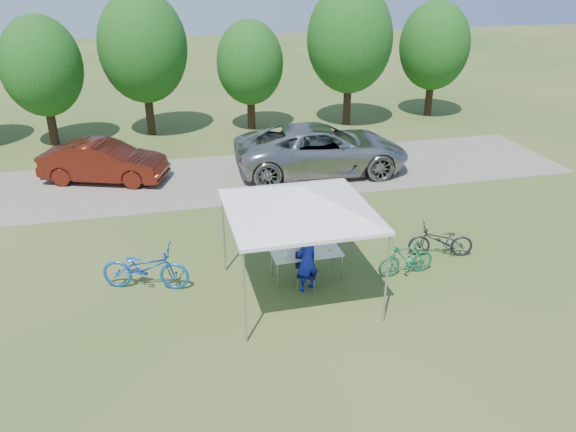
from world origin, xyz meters
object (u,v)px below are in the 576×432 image
(folding_table, at_px, (307,254))
(cyclist, at_px, (307,260))
(bike_dark, at_px, (441,241))
(cooler, at_px, (293,248))
(folding_chair, at_px, (306,268))
(bike_green, at_px, (406,258))
(minivan, at_px, (322,149))
(bike_blue, at_px, (145,268))
(sedan, at_px, (104,162))

(folding_table, height_order, cyclist, cyclist)
(cyclist, height_order, bike_dark, cyclist)
(cyclist, bearing_deg, cooler, -93.81)
(cyclist, bearing_deg, folding_chair, -119.37)
(cooler, xyz_separation_m, cyclist, (0.19, -0.51, -0.08))
(folding_table, xyz_separation_m, bike_green, (2.42, -0.44, -0.21))
(folding_table, distance_m, folding_chair, 0.46)
(cyclist, relative_size, minivan, 0.25)
(bike_dark, relative_size, minivan, 0.27)
(bike_blue, relative_size, sedan, 0.48)
(bike_blue, height_order, bike_green, bike_blue)
(cooler, relative_size, sedan, 0.10)
(folding_chair, xyz_separation_m, cooler, (-0.20, 0.41, 0.34))
(folding_chair, height_order, cyclist, cyclist)
(bike_dark, bearing_deg, sedan, -116.64)
(bike_dark, bearing_deg, bike_blue, -76.83)
(bike_dark, height_order, sedan, sedan)
(folding_chair, distance_m, cooler, 0.57)
(cooler, bearing_deg, folding_table, 0.00)
(bike_green, height_order, minivan, minivan)
(bike_green, height_order, sedan, sedan)
(bike_green, distance_m, sedan, 11.33)
(minivan, bearing_deg, cyclist, 163.58)
(folding_table, bearing_deg, cooler, -180.00)
(folding_chair, bearing_deg, folding_table, 94.27)
(folding_table, xyz_separation_m, bike_blue, (-3.81, 0.46, -0.11))
(folding_chair, distance_m, sedan, 9.80)
(folding_table, distance_m, bike_green, 2.46)
(bike_blue, bearing_deg, minivan, -26.28)
(cooler, height_order, sedan, sedan)
(minivan, height_order, sedan, minivan)
(cyclist, distance_m, sedan, 9.88)
(bike_green, bearing_deg, sedan, -142.79)
(folding_chair, relative_size, bike_dark, 0.52)
(bike_green, bearing_deg, folding_chair, -94.91)
(folding_table, bearing_deg, sedan, 122.36)
(folding_chair, distance_m, bike_green, 2.55)
(sedan, bearing_deg, minivan, -77.29)
(cooler, relative_size, cyclist, 0.28)
(minivan, bearing_deg, sedan, 86.01)
(bike_blue, bearing_deg, cyclist, -87.38)
(cooler, xyz_separation_m, sedan, (-4.75, 8.04, -0.12))
(bike_green, distance_m, minivan, 7.55)
(cooler, distance_m, bike_dark, 4.08)
(bike_dark, distance_m, minivan, 6.99)
(cooler, xyz_separation_m, bike_blue, (-3.48, 0.46, -0.31))
(folding_chair, height_order, bike_dark, bike_dark)
(bike_green, bearing_deg, folding_table, -104.67)
(folding_table, distance_m, cooler, 0.39)
(minivan, bearing_deg, bike_green, -177.93)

